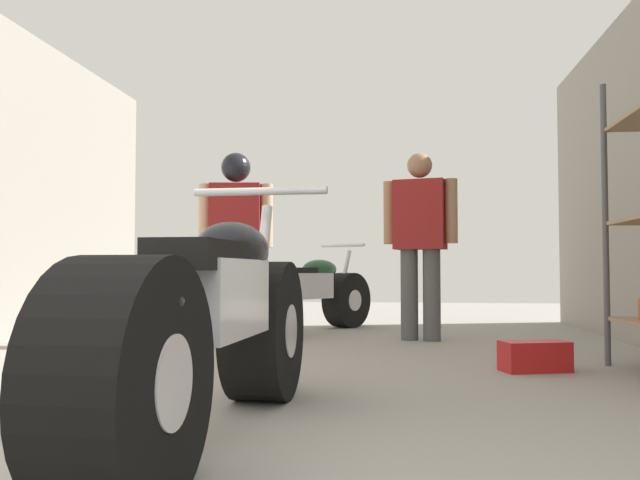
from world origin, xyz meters
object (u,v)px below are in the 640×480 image
motorcycle_black_naked (305,295)px  red_toolbox (535,356)px  mechanic_with_helmet (236,229)px  motorcycle_maroon_cruiser (211,328)px  mechanic_in_blue (420,234)px

motorcycle_black_naked → red_toolbox: (1.77, -2.44, -0.28)m
mechanic_with_helmet → motorcycle_maroon_cruiser: bearing=-77.6°
motorcycle_black_naked → mechanic_in_blue: bearing=-31.0°
mechanic_in_blue → motorcycle_black_naked: bearing=149.0°
mechanic_in_blue → mechanic_with_helmet: (-1.57, -0.45, 0.03)m
motorcycle_maroon_cruiser → motorcycle_black_naked: motorcycle_maroon_cruiser is taller
motorcycle_maroon_cruiser → red_toolbox: motorcycle_maroon_cruiser is taller
mechanic_in_blue → mechanic_with_helmet: mechanic_in_blue is taller
mechanic_in_blue → red_toolbox: 2.06m
motorcycle_maroon_cruiser → mechanic_in_blue: size_ratio=1.30×
motorcycle_black_naked → mechanic_in_blue: 1.44m
mechanic_in_blue → motorcycle_maroon_cruiser: bearing=-103.3°
motorcycle_black_naked → red_toolbox: size_ratio=4.36×
motorcycle_black_naked → red_toolbox: motorcycle_black_naked is taller
motorcycle_black_naked → motorcycle_maroon_cruiser: bearing=-86.4°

